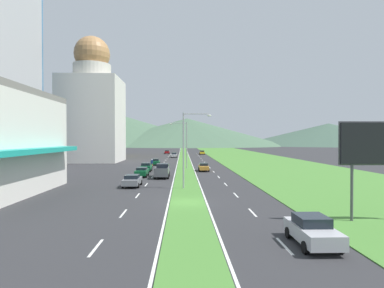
{
  "coord_description": "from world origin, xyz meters",
  "views": [
    {
      "loc": [
        -0.45,
        -29.3,
        5.83
      ],
      "look_at": [
        1.17,
        25.97,
        4.99
      ],
      "focal_mm": 30.02,
      "sensor_mm": 36.0,
      "label": 1
    }
  ],
  "objects_px": {
    "car_1": "(204,167)",
    "motorcycle_rider": "(152,164)",
    "car_4": "(155,162)",
    "car_3": "(132,180)",
    "car_8": "(202,152)",
    "car_5": "(146,167)",
    "pickup_truck_0": "(162,171)",
    "car_2": "(312,230)",
    "billboard_roadside": "(381,147)",
    "car_0": "(174,155)",
    "car_6": "(142,172)",
    "street_lamp_near": "(187,144)",
    "car_7": "(167,152)",
    "street_lamp_mid": "(185,142)"
  },
  "relations": [
    {
      "from": "car_1",
      "to": "pickup_truck_0",
      "type": "height_order",
      "value": "pickup_truck_0"
    },
    {
      "from": "pickup_truck_0",
      "to": "car_2",
      "type": "bearing_deg",
      "value": -161.95
    },
    {
      "from": "billboard_roadside",
      "to": "car_3",
      "type": "height_order",
      "value": "billboard_roadside"
    },
    {
      "from": "car_5",
      "to": "car_3",
      "type": "bearing_deg",
      "value": -178.82
    },
    {
      "from": "car_4",
      "to": "car_2",
      "type": "bearing_deg",
      "value": -166.37
    },
    {
      "from": "car_2",
      "to": "pickup_truck_0",
      "type": "height_order",
      "value": "pickup_truck_0"
    },
    {
      "from": "car_1",
      "to": "motorcycle_rider",
      "type": "relative_size",
      "value": 2.09
    },
    {
      "from": "car_2",
      "to": "car_7",
      "type": "xyz_separation_m",
      "value": [
        -13.31,
        109.91,
        -0.07
      ]
    },
    {
      "from": "car_3",
      "to": "car_8",
      "type": "xyz_separation_m",
      "value": [
        13.61,
        82.44,
        0.01
      ]
    },
    {
      "from": "pickup_truck_0",
      "to": "car_1",
      "type": "bearing_deg",
      "value": -36.06
    },
    {
      "from": "car_4",
      "to": "car_8",
      "type": "bearing_deg",
      "value": -15.19
    },
    {
      "from": "car_5",
      "to": "motorcycle_rider",
      "type": "relative_size",
      "value": 2.08
    },
    {
      "from": "street_lamp_near",
      "to": "pickup_truck_0",
      "type": "relative_size",
      "value": 1.66
    },
    {
      "from": "car_1",
      "to": "car_4",
      "type": "distance_m",
      "value": 17.0
    },
    {
      "from": "car_5",
      "to": "car_1",
      "type": "bearing_deg",
      "value": -87.91
    },
    {
      "from": "billboard_roadside",
      "to": "car_0",
      "type": "xyz_separation_m",
      "value": [
        -16.75,
        79.85,
        -4.5
      ]
    },
    {
      "from": "street_lamp_near",
      "to": "car_8",
      "type": "bearing_deg",
      "value": 85.32
    },
    {
      "from": "car_4",
      "to": "car_3",
      "type": "bearing_deg",
      "value": 179.89
    },
    {
      "from": "car_5",
      "to": "street_lamp_near",
      "type": "bearing_deg",
      "value": -160.87
    },
    {
      "from": "car_1",
      "to": "billboard_roadside",
      "type": "bearing_deg",
      "value": 15.7
    },
    {
      "from": "pickup_truck_0",
      "to": "motorcycle_rider",
      "type": "xyz_separation_m",
      "value": [
        -3.14,
        16.59,
        -0.24
      ]
    },
    {
      "from": "car_7",
      "to": "pickup_truck_0",
      "type": "bearing_deg",
      "value": -177.76
    },
    {
      "from": "car_3",
      "to": "car_8",
      "type": "height_order",
      "value": "car_8"
    },
    {
      "from": "car_3",
      "to": "car_8",
      "type": "bearing_deg",
      "value": -9.38
    },
    {
      "from": "car_8",
      "to": "pickup_truck_0",
      "type": "height_order",
      "value": "pickup_truck_0"
    },
    {
      "from": "car_1",
      "to": "motorcycle_rider",
      "type": "bearing_deg",
      "value": -124.98
    },
    {
      "from": "billboard_roadside",
      "to": "car_3",
      "type": "bearing_deg",
      "value": 139.33
    },
    {
      "from": "street_lamp_near",
      "to": "pickup_truck_0",
      "type": "height_order",
      "value": "street_lamp_near"
    },
    {
      "from": "car_0",
      "to": "car_6",
      "type": "xyz_separation_m",
      "value": [
        -3.59,
        -52.04,
        -0.02
      ]
    },
    {
      "from": "car_0",
      "to": "motorcycle_rider",
      "type": "relative_size",
      "value": 2.04
    },
    {
      "from": "car_0",
      "to": "car_2",
      "type": "distance_m",
      "value": 85.27
    },
    {
      "from": "street_lamp_mid",
      "to": "motorcycle_rider",
      "type": "relative_size",
      "value": 4.58
    },
    {
      "from": "car_4",
      "to": "pickup_truck_0",
      "type": "xyz_separation_m",
      "value": [
        3.03,
        -23.3,
        0.25
      ]
    },
    {
      "from": "street_lamp_mid",
      "to": "pickup_truck_0",
      "type": "distance_m",
      "value": 15.21
    },
    {
      "from": "car_5",
      "to": "car_8",
      "type": "distance_m",
      "value": 65.56
    },
    {
      "from": "street_lamp_mid",
      "to": "car_2",
      "type": "bearing_deg",
      "value": -81.6
    },
    {
      "from": "street_lamp_near",
      "to": "car_0",
      "type": "xyz_separation_m",
      "value": [
        -3.24,
        64.5,
        -4.43
      ]
    },
    {
      "from": "billboard_roadside",
      "to": "car_5",
      "type": "bearing_deg",
      "value": 119.93
    },
    {
      "from": "street_lamp_near",
      "to": "car_3",
      "type": "relative_size",
      "value": 1.98
    },
    {
      "from": "car_2",
      "to": "car_3",
      "type": "bearing_deg",
      "value": -149.0
    },
    {
      "from": "car_3",
      "to": "car_6",
      "type": "relative_size",
      "value": 0.94
    },
    {
      "from": "street_lamp_near",
      "to": "car_5",
      "type": "xyz_separation_m",
      "value": [
        -7.07,
        20.39,
        -4.42
      ]
    },
    {
      "from": "car_4",
      "to": "car_7",
      "type": "relative_size",
      "value": 0.85
    },
    {
      "from": "car_1",
      "to": "car_2",
      "type": "relative_size",
      "value": 0.99
    },
    {
      "from": "street_lamp_mid",
      "to": "billboard_roadside",
      "type": "bearing_deg",
      "value": -71.55
    },
    {
      "from": "car_3",
      "to": "pickup_truck_0",
      "type": "height_order",
      "value": "pickup_truck_0"
    },
    {
      "from": "car_8",
      "to": "motorcycle_rider",
      "type": "xyz_separation_m",
      "value": [
        -13.65,
        -56.62,
        -0.02
      ]
    },
    {
      "from": "car_8",
      "to": "car_2",
      "type": "bearing_deg",
      "value": -0.15
    },
    {
      "from": "car_0",
      "to": "car_6",
      "type": "relative_size",
      "value": 0.85
    },
    {
      "from": "car_0",
      "to": "car_4",
      "type": "bearing_deg",
      "value": 173.55
    }
  ]
}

